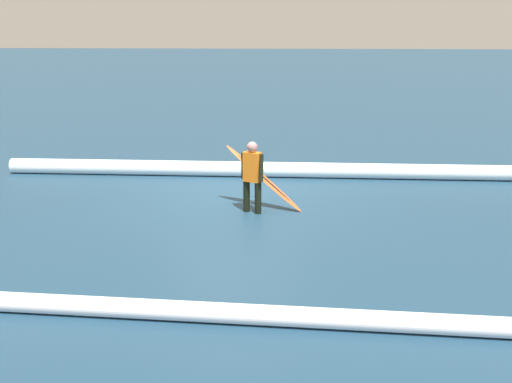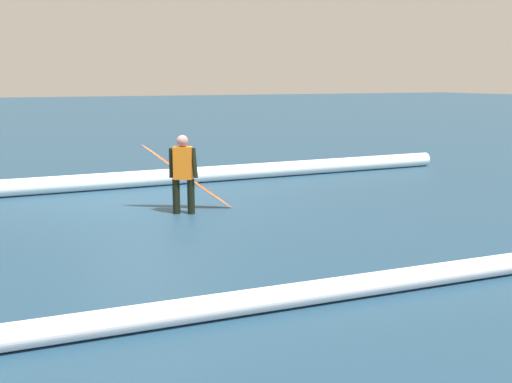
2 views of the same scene
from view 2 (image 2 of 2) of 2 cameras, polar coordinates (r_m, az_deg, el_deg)
name	(u,v)px [view 2 (image 2 of 2)]	position (r m, az deg, el deg)	size (l,w,h in m)	color
ground_plane	(147,208)	(12.02, -10.36, -1.52)	(158.92, 158.92, 0.00)	navy
surfer	(183,170)	(11.24, -6.96, 2.02)	(0.47, 0.38, 1.48)	black
surfboard	(187,177)	(11.70, -6.55, 1.43)	(1.72, 0.85, 1.30)	#E55926
wave_crest_foreground	(181,176)	(14.59, -7.12, 1.47)	(0.38, 0.38, 14.92)	white
wave_crest_midground	(478,268)	(8.15, 20.36, -6.87)	(0.27, 0.27, 14.30)	white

